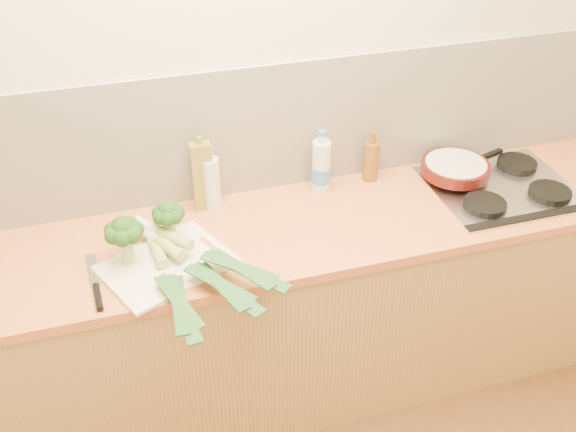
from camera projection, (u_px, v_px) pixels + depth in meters
name	position (u px, v px, depth m)	size (l,w,h in m)	color
room_shell	(246.00, 133.00, 2.53)	(3.50, 3.50, 3.50)	beige
counter	(268.00, 315.00, 2.72)	(3.20, 0.62, 0.90)	#B08A49
gas_hob	(502.00, 186.00, 2.68)	(0.58, 0.50, 0.04)	silver
chopping_board	(167.00, 265.00, 2.27)	(0.43, 0.32, 0.01)	white
broccoli_left	(124.00, 232.00, 2.20)	(0.14, 0.14, 0.19)	#9CAE65
broccoli_right	(168.00, 215.00, 2.31)	(0.12, 0.12, 0.17)	#9CAE65
leek_front	(164.00, 267.00, 2.22)	(0.13, 0.64, 0.04)	white
leek_mid	(184.00, 258.00, 2.23)	(0.35, 0.59, 0.04)	white
leek_back	(191.00, 245.00, 2.26)	(0.47, 0.56, 0.04)	white
chefs_knife	(97.00, 290.00, 2.16)	(0.05, 0.32, 0.02)	silver
skillet	(456.00, 167.00, 2.71)	(0.41, 0.29, 0.05)	#430F0B
oil_tin	(202.00, 176.00, 2.50)	(0.08, 0.05, 0.32)	olive
glass_bottle	(211.00, 182.00, 2.52)	(0.07, 0.07, 0.28)	silver
amber_bottle	(371.00, 160.00, 2.70)	(0.06, 0.06, 0.23)	brown
water_bottle	(321.00, 168.00, 2.62)	(0.08, 0.08, 0.26)	silver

